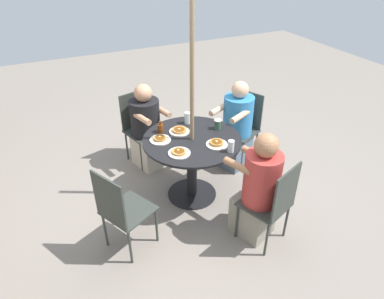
# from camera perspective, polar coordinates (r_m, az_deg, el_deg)

# --- Properties ---
(ground_plane) EXTENTS (12.00, 12.00, 0.00)m
(ground_plane) POSITION_cam_1_polar(r_m,az_deg,el_deg) (4.08, 0.00, -7.41)
(ground_plane) COLOR gray
(patio_table) EXTENTS (1.06, 1.06, 0.76)m
(patio_table) POSITION_cam_1_polar(r_m,az_deg,el_deg) (3.73, 0.00, -0.57)
(patio_table) COLOR black
(patio_table) RESTS_ON ground
(umbrella_pole) EXTENTS (0.04, 0.04, 2.31)m
(umbrella_pole) POSITION_cam_1_polar(r_m,az_deg,el_deg) (3.45, 0.00, 7.49)
(umbrella_pole) COLOR #846B4C
(umbrella_pole) RESTS_ON ground
(patio_chair_north) EXTENTS (0.55, 0.55, 0.92)m
(patio_chair_north) POSITION_cam_1_polar(r_m,az_deg,el_deg) (3.18, -11.84, -9.61)
(patio_chair_north) COLOR #333833
(patio_chair_north) RESTS_ON ground
(patio_chair_east) EXTENTS (0.53, 0.53, 0.92)m
(patio_chair_east) POSITION_cam_1_polar(r_m,az_deg,el_deg) (3.28, 13.39, -8.41)
(patio_chair_east) COLOR #333833
(patio_chair_east) RESTS_ON ground
(diner_east) EXTENTS (0.55, 0.48, 1.17)m
(diner_east) POSITION_cam_1_polar(r_m,az_deg,el_deg) (3.33, 10.92, -6.85)
(diner_east) COLOR gray
(diner_east) RESTS_ON ground
(patio_chair_south) EXTENTS (0.54, 0.54, 0.92)m
(patio_chair_south) POSITION_cam_1_polar(r_m,az_deg,el_deg) (4.50, 8.58, 4.31)
(patio_chair_south) COLOR #333833
(patio_chair_south) RESTS_ON ground
(diner_south) EXTENTS (0.54, 0.61, 1.14)m
(diner_south) POSITION_cam_1_polar(r_m,az_deg,el_deg) (4.37, 7.33, 3.46)
(diner_south) COLOR slate
(diner_south) RESTS_ON ground
(patio_chair_west) EXTENTS (0.50, 0.50, 0.92)m
(patio_chair_west) POSITION_cam_1_polar(r_m,az_deg,el_deg) (4.49, -8.76, 4.24)
(patio_chair_west) COLOR #333833
(patio_chair_west) RESTS_ON ground
(diner_west) EXTENTS (0.54, 0.47, 1.10)m
(diner_west) POSITION_cam_1_polar(r_m,az_deg,el_deg) (4.37, -7.47, 3.21)
(diner_west) COLOR beige
(diner_west) RESTS_ON ground
(pancake_plate_a) EXTENTS (0.22, 0.22, 0.05)m
(pancake_plate_a) POSITION_cam_1_polar(r_m,az_deg,el_deg) (3.75, -2.11, 3.14)
(pancake_plate_a) COLOR silver
(pancake_plate_a) RESTS_ON patio_table
(pancake_plate_b) EXTENTS (0.22, 0.22, 0.05)m
(pancake_plate_b) POSITION_cam_1_polar(r_m,az_deg,el_deg) (3.38, -2.16, -0.52)
(pancake_plate_b) COLOR silver
(pancake_plate_b) RESTS_ON patio_table
(pancake_plate_c) EXTENTS (0.22, 0.22, 0.05)m
(pancake_plate_c) POSITION_cam_1_polar(r_m,az_deg,el_deg) (3.53, 4.13, 1.00)
(pancake_plate_c) COLOR silver
(pancake_plate_c) RESTS_ON patio_table
(pancake_plate_d) EXTENTS (0.22, 0.22, 0.05)m
(pancake_plate_d) POSITION_cam_1_polar(r_m,az_deg,el_deg) (3.61, -5.33, 1.72)
(pancake_plate_d) COLOR silver
(pancake_plate_d) RESTS_ON patio_table
(syrup_bottle) EXTENTS (0.09, 0.07, 0.13)m
(syrup_bottle) POSITION_cam_1_polar(r_m,az_deg,el_deg) (3.75, -5.26, 3.60)
(syrup_bottle) COLOR #602D0F
(syrup_bottle) RESTS_ON patio_table
(coffee_cup) EXTENTS (0.08, 0.08, 0.11)m
(coffee_cup) POSITION_cam_1_polar(r_m,az_deg,el_deg) (3.81, 4.30, 4.21)
(coffee_cup) COLOR #33513D
(coffee_cup) RESTS_ON patio_table
(drinking_glass_a) EXTENTS (0.06, 0.06, 0.13)m
(drinking_glass_a) POSITION_cam_1_polar(r_m,az_deg,el_deg) (3.41, 6.51, 0.54)
(drinking_glass_a) COLOR silver
(drinking_glass_a) RESTS_ON patio_table
(drinking_glass_b) EXTENTS (0.07, 0.07, 0.13)m
(drinking_glass_b) POSITION_cam_1_polar(r_m,az_deg,el_deg) (3.91, -0.77, 5.29)
(drinking_glass_b) COLOR silver
(drinking_glass_b) RESTS_ON patio_table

